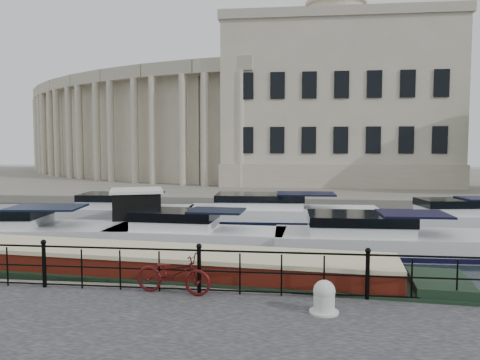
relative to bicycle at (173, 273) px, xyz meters
name	(u,v)px	position (x,y,z in m)	size (l,w,h in m)	color
ground_plane	(215,287)	(0.61, 2.40, -1.05)	(160.00, 160.00, 0.00)	black
far_bank	(274,180)	(0.61, 41.40, -0.78)	(120.00, 42.00, 0.55)	#6B665B
railing	(199,267)	(0.61, 0.15, 0.15)	(24.14, 0.14, 1.22)	black
civic_building	(263,117)	(-0.39, 37.10, 5.99)	(53.55, 31.84, 16.85)	#ADA38C
bicycle	(173,273)	(0.00, 0.00, 0.00)	(0.67, 1.91, 1.00)	#480C0E
mooring_bollard	(324,298)	(3.55, -0.88, -0.17)	(0.64, 0.64, 0.71)	beige
narrowboat	(147,278)	(-1.26, 1.85, -0.69)	(17.38, 3.94, 1.62)	black
harbour_hut	(137,214)	(-4.35, 9.90, -0.10)	(3.85, 3.53, 2.19)	#6B665B
cabin_cruisers	(227,227)	(-0.19, 10.25, -0.68)	(28.16, 10.57, 1.99)	silver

